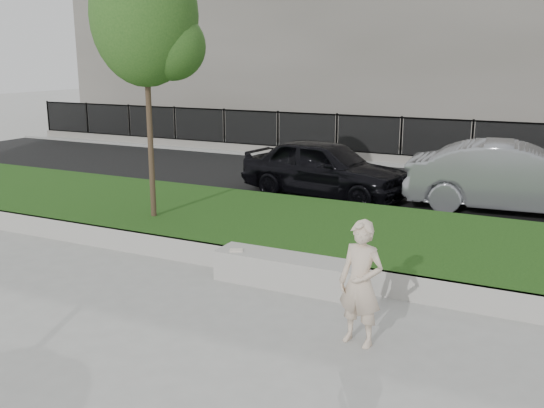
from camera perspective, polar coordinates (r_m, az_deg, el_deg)
The scene contains 13 objects.
ground at distance 9.09m, azimuth -4.04°, elevation -8.73°, with size 90.00×90.00×0.00m, color gray.
grass_bank at distance 11.56m, azimuth 3.46°, elevation -2.72°, with size 34.00×4.00×0.40m, color black.
grass_kerb at distance 9.87m, azimuth -1.00°, elevation -5.61°, with size 34.00×0.08×0.40m, color #9E9B94.
street at distance 16.66m, azimuth 10.86°, elevation 1.53°, with size 34.00×7.00×0.04m, color black.
far_pavement at distance 20.96m, azimuth 14.21°, elevation 3.94°, with size 34.00×3.00×0.12m, color gray.
iron_fence at distance 19.91m, azimuth 13.67°, elevation 4.89°, with size 32.00×0.30×1.50m.
building_facade at distance 27.61m, azimuth 18.11°, elevation 16.25°, with size 34.00×10.00×10.00m, color #605C54.
stone_bench at distance 9.41m, azimuth 1.49°, elevation -6.34°, with size 2.34×0.58×0.48m, color #9E9B94.
man at distance 7.48m, azimuth 8.35°, elevation -7.42°, with size 0.57×0.38×1.57m, color beige.
book at distance 9.60m, azimuth -3.39°, elevation -4.37°, with size 0.20×0.15×0.02m, color beige.
young_tree at distance 11.82m, azimuth -11.51°, elevation 16.51°, with size 2.08×1.99×5.08m.
car_dark at distance 15.17m, azimuth 4.95°, elevation 3.41°, with size 1.71×4.25×1.45m, color black.
car_silver at distance 14.58m, azimuth 21.97°, elevation 2.27°, with size 1.66×4.76×1.57m, color gray.
Camera 1 is at (4.28, -7.23, 3.46)m, focal length 40.00 mm.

